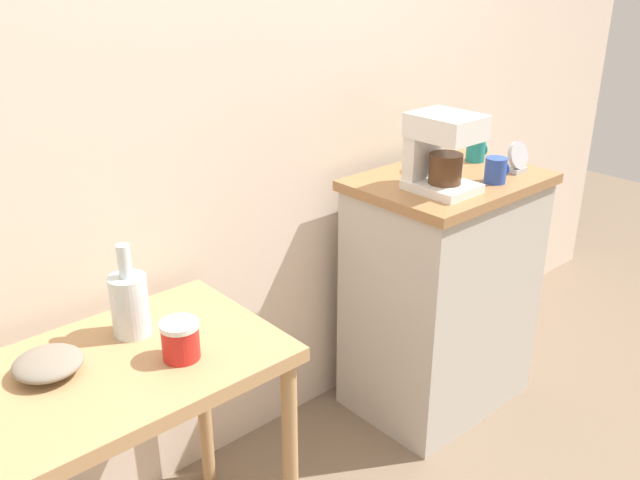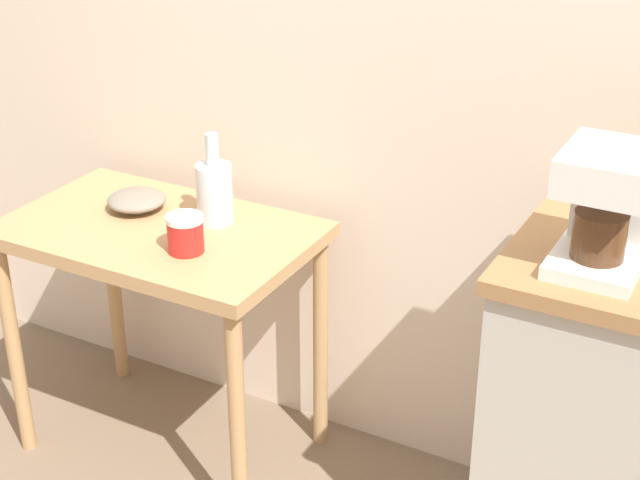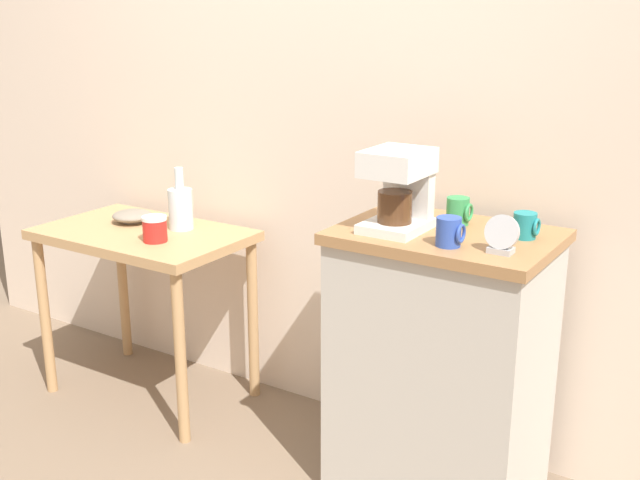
{
  "view_description": "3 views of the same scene",
  "coord_description": "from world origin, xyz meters",
  "px_view_note": "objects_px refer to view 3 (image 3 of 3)",
  "views": [
    {
      "loc": [
        -1.24,
        -1.44,
        1.68
      ],
      "look_at": [
        0.02,
        -0.03,
        0.87
      ],
      "focal_mm": 38.24,
      "sensor_mm": 36.0,
      "label": 1
    },
    {
      "loc": [
        0.85,
        -1.94,
        1.87
      ],
      "look_at": [
        -0.17,
        -0.04,
        0.82
      ],
      "focal_mm": 54.43,
      "sensor_mm": 36.0,
      "label": 2
    },
    {
      "loc": [
        1.6,
        -2.26,
        1.63
      ],
      "look_at": [
        0.21,
        -0.08,
        0.85
      ],
      "focal_mm": 44.21,
      "sensor_mm": 36.0,
      "label": 3
    }
  ],
  "objects_px": {
    "bowl_stoneware": "(132,216)",
    "glass_carafe_vase": "(181,207)",
    "coffee_maker": "(400,186)",
    "table_clock": "(502,236)",
    "mug_tall_green": "(458,211)",
    "mug_blue": "(449,232)",
    "mug_dark_teal": "(526,225)",
    "canister_enamel": "(155,229)"
  },
  "relations": [
    {
      "from": "canister_enamel",
      "to": "mug_blue",
      "type": "height_order",
      "value": "mug_blue"
    },
    {
      "from": "bowl_stoneware",
      "to": "mug_tall_green",
      "type": "height_order",
      "value": "mug_tall_green"
    },
    {
      "from": "mug_dark_teal",
      "to": "table_clock",
      "type": "xyz_separation_m",
      "value": [
        -0.01,
        -0.19,
        0.01
      ]
    },
    {
      "from": "glass_carafe_vase",
      "to": "canister_enamel",
      "type": "distance_m",
      "value": 0.2
    },
    {
      "from": "bowl_stoneware",
      "to": "mug_tall_green",
      "type": "xyz_separation_m",
      "value": [
        1.45,
        0.05,
        0.21
      ]
    },
    {
      "from": "canister_enamel",
      "to": "mug_tall_green",
      "type": "distance_m",
      "value": 1.2
    },
    {
      "from": "mug_tall_green",
      "to": "table_clock",
      "type": "distance_m",
      "value": 0.32
    },
    {
      "from": "mug_tall_green",
      "to": "table_clock",
      "type": "height_order",
      "value": "table_clock"
    },
    {
      "from": "coffee_maker",
      "to": "mug_dark_teal",
      "type": "relative_size",
      "value": 3.24
    },
    {
      "from": "glass_carafe_vase",
      "to": "mug_dark_teal",
      "type": "relative_size",
      "value": 3.21
    },
    {
      "from": "coffee_maker",
      "to": "mug_dark_teal",
      "type": "height_order",
      "value": "coffee_maker"
    },
    {
      "from": "bowl_stoneware",
      "to": "mug_tall_green",
      "type": "relative_size",
      "value": 1.86
    },
    {
      "from": "bowl_stoneware",
      "to": "canister_enamel",
      "type": "relative_size",
      "value": 1.65
    },
    {
      "from": "mug_dark_teal",
      "to": "table_clock",
      "type": "distance_m",
      "value": 0.19
    },
    {
      "from": "glass_carafe_vase",
      "to": "mug_dark_teal",
      "type": "bearing_deg",
      "value": -1.02
    },
    {
      "from": "glass_carafe_vase",
      "to": "mug_tall_green",
      "type": "relative_size",
      "value": 2.87
    },
    {
      "from": "bowl_stoneware",
      "to": "glass_carafe_vase",
      "type": "height_order",
      "value": "glass_carafe_vase"
    },
    {
      "from": "mug_tall_green",
      "to": "mug_blue",
      "type": "relative_size",
      "value": 1.02
    },
    {
      "from": "mug_tall_green",
      "to": "mug_dark_teal",
      "type": "bearing_deg",
      "value": -8.62
    },
    {
      "from": "glass_carafe_vase",
      "to": "table_clock",
      "type": "height_order",
      "value": "table_clock"
    },
    {
      "from": "bowl_stoneware",
      "to": "glass_carafe_vase",
      "type": "xyz_separation_m",
      "value": [
        0.24,
        0.04,
        0.06
      ]
    },
    {
      "from": "table_clock",
      "to": "mug_tall_green",
      "type": "bearing_deg",
      "value": 135.55
    },
    {
      "from": "coffee_maker",
      "to": "table_clock",
      "type": "xyz_separation_m",
      "value": [
        0.37,
        -0.07,
        -0.09
      ]
    },
    {
      "from": "mug_dark_teal",
      "to": "coffee_maker",
      "type": "bearing_deg",
      "value": -162.61
    },
    {
      "from": "mug_tall_green",
      "to": "canister_enamel",
      "type": "bearing_deg",
      "value": -170.32
    },
    {
      "from": "coffee_maker",
      "to": "canister_enamel",
      "type": "bearing_deg",
      "value": -177.41
    },
    {
      "from": "bowl_stoneware",
      "to": "mug_dark_teal",
      "type": "xyz_separation_m",
      "value": [
        1.68,
        0.01,
        0.21
      ]
    },
    {
      "from": "canister_enamel",
      "to": "mug_tall_green",
      "type": "xyz_separation_m",
      "value": [
        1.17,
        0.2,
        0.19
      ]
    },
    {
      "from": "mug_blue",
      "to": "coffee_maker",
      "type": "bearing_deg",
      "value": 157.65
    },
    {
      "from": "bowl_stoneware",
      "to": "mug_dark_teal",
      "type": "bearing_deg",
      "value": 0.49
    },
    {
      "from": "mug_blue",
      "to": "mug_dark_teal",
      "type": "xyz_separation_m",
      "value": [
        0.16,
        0.2,
        -0.0
      ]
    },
    {
      "from": "mug_tall_green",
      "to": "mug_blue",
      "type": "distance_m",
      "value": 0.25
    },
    {
      "from": "canister_enamel",
      "to": "mug_dark_teal",
      "type": "bearing_deg",
      "value": 6.64
    },
    {
      "from": "mug_tall_green",
      "to": "mug_dark_teal",
      "type": "distance_m",
      "value": 0.24
    },
    {
      "from": "table_clock",
      "to": "mug_dark_teal",
      "type": "bearing_deg",
      "value": 87.42
    },
    {
      "from": "mug_dark_teal",
      "to": "canister_enamel",
      "type": "bearing_deg",
      "value": -173.36
    },
    {
      "from": "coffee_maker",
      "to": "mug_dark_teal",
      "type": "bearing_deg",
      "value": 17.39
    },
    {
      "from": "mug_dark_teal",
      "to": "bowl_stoneware",
      "type": "bearing_deg",
      "value": -179.51
    },
    {
      "from": "mug_tall_green",
      "to": "table_clock",
      "type": "xyz_separation_m",
      "value": [
        0.23,
        -0.22,
        0.01
      ]
    },
    {
      "from": "canister_enamel",
      "to": "coffee_maker",
      "type": "relative_size",
      "value": 0.39
    },
    {
      "from": "glass_carafe_vase",
      "to": "mug_dark_teal",
      "type": "xyz_separation_m",
      "value": [
        1.44,
        -0.03,
        0.15
      ]
    },
    {
      "from": "coffee_maker",
      "to": "mug_blue",
      "type": "distance_m",
      "value": 0.25
    }
  ]
}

